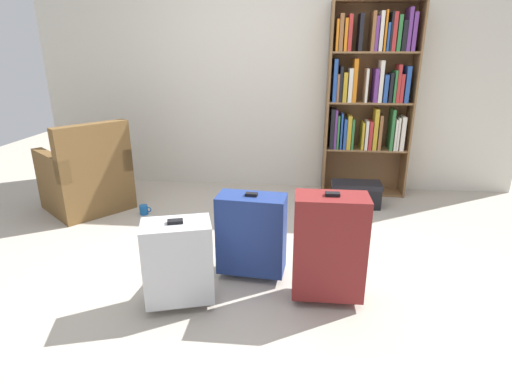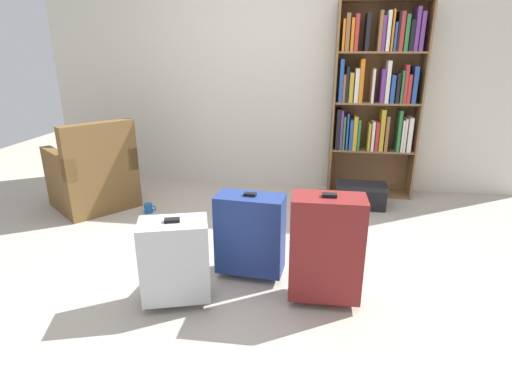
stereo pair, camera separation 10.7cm
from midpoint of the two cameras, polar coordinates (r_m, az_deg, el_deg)
name	(u,v)px [view 1 (the left image)]	position (r m, az deg, el deg)	size (l,w,h in m)	color
ground_plane	(258,262)	(3.14, -0.75, -9.86)	(9.40, 9.40, 0.00)	#B2A899
back_wall	(276,72)	(4.66, 2.11, 16.58)	(5.37, 0.10, 2.60)	beige
bookshelf	(369,92)	(4.51, 15.07, 13.50)	(0.89, 0.29, 2.00)	brown
armchair	(87,179)	(4.38, -23.44, 1.69)	(0.98, 0.98, 0.90)	brown
mug	(144,210)	(4.13, -16.28, -2.43)	(0.12, 0.08, 0.10)	#1959A5
storage_box	(356,194)	(4.27, 13.21, -0.21)	(0.50, 0.25, 0.26)	black
suitcase_navy_blue	(252,234)	(2.82, -1.72, -5.93)	(0.48, 0.27, 0.63)	navy
suitcase_silver	(178,261)	(2.57, -12.15, -9.57)	(0.47, 0.36, 0.58)	#B7BABF
suitcase_dark_red	(329,246)	(2.56, 9.11, -7.59)	(0.45, 0.24, 0.74)	maroon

